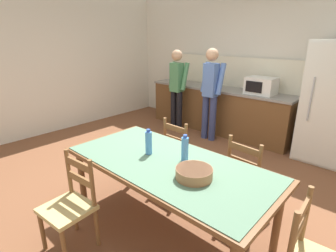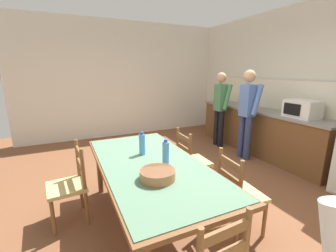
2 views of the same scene
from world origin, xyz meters
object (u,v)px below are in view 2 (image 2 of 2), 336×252
microwave (302,109)px  chair_side_near_left (70,185)px  dining_table (151,169)px  chair_side_far_left (191,161)px  person_at_counter (247,110)px  person_at_sink (220,106)px  bottle_off_centre (166,153)px  bottle_near_centre (142,144)px  chair_side_far_right (239,194)px  serving_bowl (158,174)px

microwave → chair_side_near_left: bearing=-91.6°
dining_table → chair_side_far_left: size_ratio=2.34×
microwave → person_at_counter: bearing=-144.5°
person_at_sink → bottle_off_centre: bearing=-137.9°
bottle_near_centre → person_at_sink: person_at_sink is taller
person_at_sink → person_at_counter: bearing=-91.3°
bottle_near_centre → chair_side_near_left: bearing=-104.9°
dining_table → bottle_off_centre: bottle_off_centre is taller
microwave → chair_side_far_left: microwave is taller
chair_side_far_left → chair_side_near_left: 1.60m
dining_table → chair_side_far_right: chair_side_far_right is taller
person_at_counter → dining_table: bearing=-155.0°
bottle_off_centre → person_at_sink: (-2.05, 2.27, 0.05)m
microwave → chair_side_near_left: microwave is taller
chair_side_far_left → chair_side_near_left: (0.00, -1.60, 0.00)m
serving_bowl → chair_side_near_left: size_ratio=0.35×
bottle_near_centre → serving_bowl: (0.64, -0.07, -0.07)m
bottle_near_centre → dining_table: bearing=0.2°
microwave → person_at_sink: (-1.57, -0.50, -0.13)m
person_at_sink → chair_side_far_right: bearing=-123.5°
person_at_counter → bottle_near_centre: bearing=-160.5°
dining_table → chair_side_near_left: chair_side_near_left is taller
chair_side_far_right → serving_bowl: bearing=88.5°
serving_bowl → chair_side_near_left: 1.18m
serving_bowl → chair_side_far_right: size_ratio=0.35×
bottle_near_centre → serving_bowl: 0.65m
chair_side_far_left → chair_side_far_right: (0.96, 0.00, 0.00)m
bottle_near_centre → person_at_sink: size_ratio=0.16×
serving_bowl → person_at_counter: person_at_counter is taller
chair_side_far_left → person_at_counter: bearing=-67.1°
microwave → dining_table: bearing=-82.6°
serving_bowl → dining_table: bearing=168.7°
bottle_near_centre → chair_side_far_right: size_ratio=0.30×
chair_side_far_right → chair_side_near_left: size_ratio=1.00×
bottle_near_centre → bottle_off_centre: bearing=19.0°
person_at_sink → chair_side_near_left: bearing=-155.4°
serving_bowl → chair_side_far_left: bearing=134.5°
bottle_near_centre → microwave: bearing=92.2°
bottle_near_centre → bottle_off_centre: same height
dining_table → chair_side_far_left: chair_side_far_left is taller
chair_side_far_left → chair_side_near_left: bearing=91.5°
chair_side_far_left → chair_side_far_right: 0.96m
person_at_sink → person_at_counter: size_ratio=0.97×
microwave → chair_side_far_right: size_ratio=0.55×
bottle_near_centre → chair_side_far_right: bottle_near_centre is taller
microwave → bottle_near_centre: size_ratio=1.85×
dining_table → person_at_counter: (-1.11, 2.38, 0.27)m
microwave → serving_bowl: 3.08m
serving_bowl → chair_side_far_left: (-0.86, 0.87, -0.37)m
dining_table → person_at_sink: bearing=129.0°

